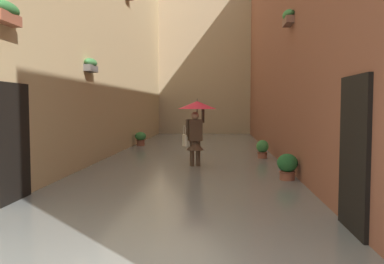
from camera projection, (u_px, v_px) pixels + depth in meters
ground_plane at (193, 158)px, 14.05m from camera, size 60.00×60.00×0.00m
flood_water at (193, 157)px, 14.04m from camera, size 6.29×27.23×0.10m
building_facade_left at (303, 14)px, 13.48m from camera, size 2.04×25.23×9.64m
building_facade_far at (205, 31)px, 25.10m from camera, size 9.09×1.80×12.79m
person_wading at (196, 119)px, 11.50m from camera, size 1.08×1.08×1.99m
potted_plant_near_left at (262, 149)px, 13.24m from camera, size 0.40×0.40×0.68m
potted_plant_near_right at (141, 139)px, 17.34m from camera, size 0.47×0.47×0.68m
potted_plant_mid_left at (287, 167)px, 9.35m from camera, size 0.47×0.47×0.70m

